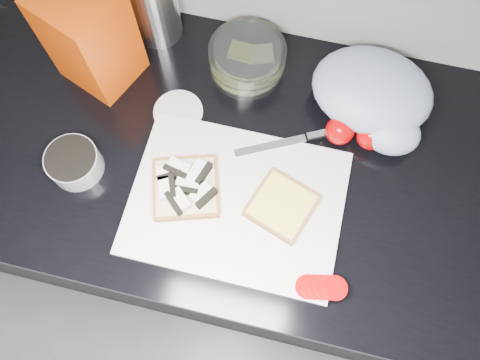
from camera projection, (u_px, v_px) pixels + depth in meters
The scene contains 13 objects.
base_cabinet at pixel (217, 210), 1.38m from camera, with size 3.50×0.60×0.86m, color black.
countertop at pixel (206, 147), 0.96m from camera, with size 3.50×0.64×0.04m, color black.
cutting_board at pixel (236, 202), 0.89m from camera, with size 0.40×0.30×0.01m, color silver.
bread_left at pixel (185, 186), 0.88m from camera, with size 0.16×0.16×0.04m.
bread_right at pixel (282, 206), 0.87m from camera, with size 0.15×0.15×0.02m.
tomato_slices at pixel (321, 287), 0.82m from camera, with size 0.10×0.06×0.02m.
knife at pixel (301, 139), 0.93m from camera, with size 0.20×0.11×0.01m.
seed_tub at pixel (74, 162), 0.89m from camera, with size 0.10×0.10×0.05m.
tub_lid at pixel (178, 112), 0.96m from camera, with size 0.10×0.10×0.01m, color silver.
glass_bowl at pixel (247, 59), 0.97m from camera, with size 0.16×0.16×0.07m.
bread_bag at pixel (90, 36), 0.90m from camera, with size 0.14×0.13×0.22m, color red.
grocery_bag at pixel (375, 96), 0.92m from camera, with size 0.26×0.23×0.11m.
whole_tomatoes at pixel (356, 133), 0.92m from camera, with size 0.12×0.06×0.06m.
Camera 1 is at (0.16, 0.83, 1.75)m, focal length 35.00 mm.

